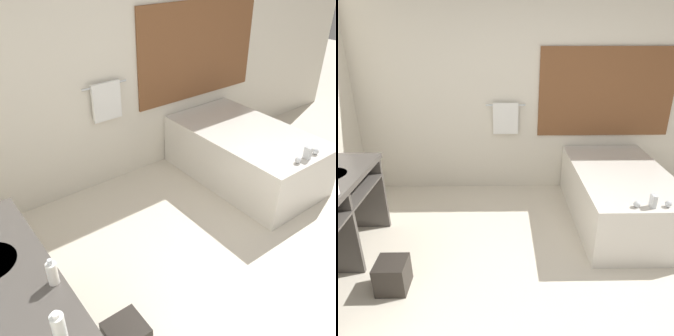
% 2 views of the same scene
% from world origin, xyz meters
% --- Properties ---
extents(ground_plane, '(16.00, 16.00, 0.00)m').
position_xyz_m(ground_plane, '(0.00, 0.00, 0.00)').
color(ground_plane, beige).
rests_on(ground_plane, ground).
extents(wall_back_with_blinds, '(7.40, 0.13, 2.70)m').
position_xyz_m(wall_back_with_blinds, '(0.03, 2.23, 1.35)').
color(wall_back_with_blinds, silver).
rests_on(wall_back_with_blinds, ground_plane).
extents(vanity_counter, '(0.60, 1.53, 0.87)m').
position_xyz_m(vanity_counter, '(-1.88, 0.49, 0.64)').
color(vanity_counter, '#4C4742').
rests_on(vanity_counter, ground_plane).
extents(bathtub, '(1.00, 1.73, 0.72)m').
position_xyz_m(bathtub, '(0.97, 1.33, 0.33)').
color(bathtub, silver).
rests_on(bathtub, ground_plane).
extents(water_bottle_1, '(0.06, 0.06, 0.24)m').
position_xyz_m(water_bottle_1, '(-1.75, -0.04, 0.98)').
color(water_bottle_1, silver).
rests_on(water_bottle_1, vanity_counter).
extents(soap_dispenser, '(0.06, 0.06, 0.16)m').
position_xyz_m(soap_dispenser, '(-1.64, 0.33, 0.94)').
color(soap_dispenser, white).
rests_on(soap_dispenser, vanity_counter).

